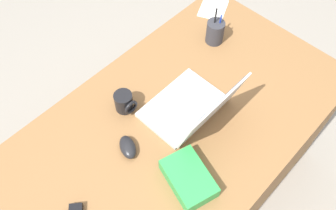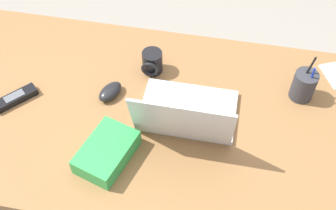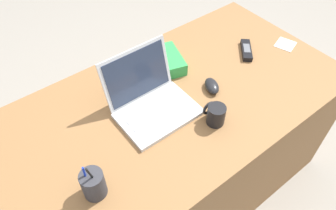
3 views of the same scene
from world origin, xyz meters
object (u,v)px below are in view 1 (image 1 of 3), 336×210
coffee_mug_white (124,102)px  pen_holder (215,32)px  computer_mouse (128,147)px  laptop (192,108)px  snack_bag (189,178)px

coffee_mug_white → pen_holder: bearing=177.9°
computer_mouse → laptop: bearing=-169.3°
coffee_mug_white → snack_bag: bearing=81.7°
laptop → pen_holder: size_ratio=1.80×
computer_mouse → snack_bag: bearing=128.6°
coffee_mug_white → snack_bag: (0.06, 0.39, -0.01)m
coffee_mug_white → laptop: bearing=126.9°
laptop → snack_bag: bearing=39.3°
coffee_mug_white → snack_bag: 0.39m
pen_holder → snack_bag: bearing=32.2°
computer_mouse → coffee_mug_white: coffee_mug_white is taller
laptop → coffee_mug_white: size_ratio=3.73×
computer_mouse → pen_holder: (-0.65, -0.12, 0.03)m
laptop → coffee_mug_white: laptop is taller
laptop → computer_mouse: laptop is taller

